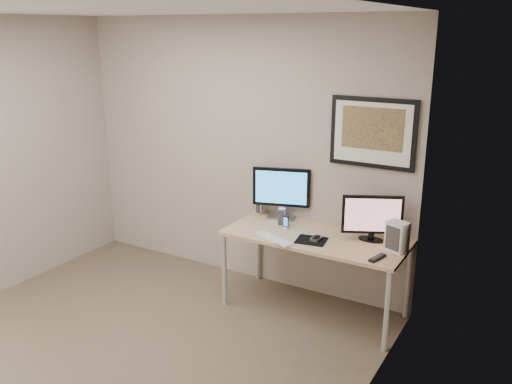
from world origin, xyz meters
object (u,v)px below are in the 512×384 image
at_px(monitor_tv, 372,217).
at_px(keyboard, 274,239).
at_px(speaker_left, 260,206).
at_px(phone_dock, 286,222).
at_px(fan_unit, 397,236).
at_px(framed_art, 373,133).
at_px(monitor_large, 281,191).
at_px(desk, 315,243).
at_px(speaker_right, 282,217).

height_order(monitor_tv, keyboard, monitor_tv).
relative_size(speaker_left, keyboard, 0.39).
bearing_deg(phone_dock, keyboard, -81.85).
bearing_deg(fan_unit, framed_art, 158.62).
distance_m(monitor_large, monitor_tv, 0.94).
bearing_deg(phone_dock, monitor_tv, 9.46).
bearing_deg(framed_art, speaker_left, -176.89).
xyz_separation_m(monitor_large, speaker_left, (-0.24, 0.02, -0.19)).
distance_m(framed_art, speaker_left, 1.34).
bearing_deg(desk, fan_unit, 1.57).
distance_m(monitor_tv, keyboard, 0.86).
bearing_deg(keyboard, speaker_right, 126.96).
height_order(desk, monitor_tv, monitor_tv).
distance_m(desk, keyboard, 0.39).
height_order(framed_art, keyboard, framed_art).
xyz_separation_m(framed_art, fan_unit, (0.36, -0.31, -0.77)).
bearing_deg(phone_dock, speaker_left, 150.70).
bearing_deg(speaker_left, desk, -6.43).
height_order(framed_art, speaker_right, framed_art).
relative_size(monitor_large, speaker_right, 3.20).
height_order(framed_art, monitor_large, framed_art).
distance_m(phone_dock, fan_unit, 1.02).
bearing_deg(speaker_left, monitor_tv, 7.71).
height_order(monitor_tv, speaker_left, monitor_tv).
relative_size(monitor_tv, phone_dock, 4.04).
bearing_deg(speaker_left, keyboard, -36.07).
bearing_deg(speaker_right, speaker_left, 143.90).
bearing_deg(framed_art, monitor_tv, -61.95).
bearing_deg(monitor_large, speaker_right, -77.15).
distance_m(framed_art, fan_unit, 0.90).
bearing_deg(monitor_tv, keyboard, -177.28).
bearing_deg(framed_art, desk, -136.54).
bearing_deg(monitor_tv, fan_unit, -50.16).
xyz_separation_m(speaker_right, keyboard, (0.10, -0.34, -0.08)).
xyz_separation_m(speaker_right, phone_dock, (0.07, -0.05, -0.02)).
xyz_separation_m(phone_dock, keyboard, (0.03, -0.29, -0.05)).
bearing_deg(desk, keyboard, -136.25).
height_order(phone_dock, keyboard, phone_dock).
distance_m(monitor_tv, phone_dock, 0.79).
bearing_deg(keyboard, monitor_large, 132.09).
height_order(speaker_left, keyboard, speaker_left).
bearing_deg(monitor_large, framed_art, -11.94).
relative_size(desk, speaker_left, 9.82).
distance_m(speaker_right, phone_dock, 0.08).
bearing_deg(monitor_large, keyboard, -86.24).
relative_size(monitor_tv, keyboard, 1.13).
xyz_separation_m(speaker_left, phone_dock, (0.41, -0.24, -0.02)).
bearing_deg(framed_art, keyboard, -136.41).
bearing_deg(framed_art, fan_unit, -41.07).
bearing_deg(keyboard, desk, 64.57).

